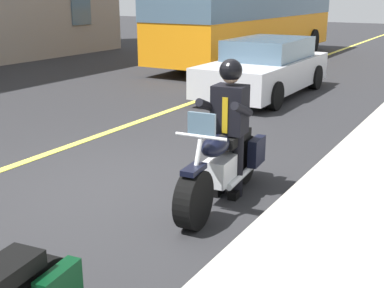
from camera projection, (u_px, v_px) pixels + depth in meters
ground_plane at (126, 188)px, 6.65m from camera, size 80.00×80.00×0.00m
lane_center_stripe at (22, 163)px, 7.63m from camera, size 60.00×0.16×0.01m
motorcycle_main at (223, 166)px, 6.16m from camera, size 2.22×0.73×1.26m
rider_main at (229, 116)px, 6.16m from camera, size 0.66×0.59×1.74m
bus_far at (253, 10)px, 18.62m from camera, size 11.05×2.70×3.30m
car_dark at (266, 68)px, 12.55m from camera, size 4.60×1.92×1.40m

